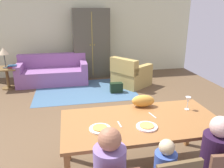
# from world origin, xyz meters

# --- Properties ---
(ground_plane) EXTENTS (7.11, 6.19, 0.02)m
(ground_plane) POSITION_xyz_m (0.00, 0.50, -0.01)
(ground_plane) COLOR brown
(back_wall) EXTENTS (7.11, 0.10, 2.70)m
(back_wall) POSITION_xyz_m (0.00, 3.64, 1.35)
(back_wall) COLOR beige
(back_wall) RESTS_ON ground_plane
(dining_table) EXTENTS (1.98, 0.99, 0.76)m
(dining_table) POSITION_xyz_m (0.23, -1.36, 0.70)
(dining_table) COLOR #945F30
(dining_table) RESTS_ON ground_plane
(plate_near_man) EXTENTS (0.25, 0.25, 0.02)m
(plate_near_man) POSITION_xyz_m (-0.31, -1.48, 0.77)
(plate_near_man) COLOR white
(plate_near_man) RESTS_ON dining_table
(pizza_near_man) EXTENTS (0.17, 0.17, 0.01)m
(pizza_near_man) POSITION_xyz_m (-0.31, -1.48, 0.78)
(pizza_near_man) COLOR gold
(pizza_near_man) RESTS_ON plate_near_man
(plate_near_child) EXTENTS (0.25, 0.25, 0.02)m
(plate_near_child) POSITION_xyz_m (0.23, -1.54, 0.77)
(plate_near_child) COLOR silver
(plate_near_child) RESTS_ON dining_table
(pizza_near_child) EXTENTS (0.17, 0.17, 0.01)m
(pizza_near_child) POSITION_xyz_m (0.23, -1.54, 0.78)
(pizza_near_child) COLOR #E7A64C
(pizza_near_child) RESTS_ON plate_near_child
(wine_glass) EXTENTS (0.07, 0.07, 0.19)m
(wine_glass) POSITION_xyz_m (0.94, -1.18, 0.89)
(wine_glass) COLOR silver
(wine_glass) RESTS_ON dining_table
(fork) EXTENTS (0.03, 0.15, 0.01)m
(fork) POSITION_xyz_m (-0.07, -1.41, 0.76)
(fork) COLOR silver
(fork) RESTS_ON dining_table
(knife) EXTENTS (0.05, 0.17, 0.01)m
(knife) POSITION_xyz_m (0.41, -1.26, 0.76)
(knife) COLOR silver
(knife) RESTS_ON dining_table
(person_woman) EXTENTS (0.31, 0.41, 1.11)m
(person_woman) POSITION_xyz_m (0.78, -2.05, 0.51)
(person_woman) COLOR navy
(person_woman) RESTS_ON ground_plane
(cat) EXTENTS (0.33, 0.19, 0.17)m
(cat) POSITION_xyz_m (0.38, -0.97, 0.84)
(cat) COLOR gold
(cat) RESTS_ON dining_table
(area_rug) EXTENTS (2.60, 1.80, 0.01)m
(area_rug) POSITION_xyz_m (-0.22, 1.92, 0.00)
(area_rug) COLOR #3F617F
(area_rug) RESTS_ON ground_plane
(couch) EXTENTS (1.96, 0.86, 0.82)m
(couch) POSITION_xyz_m (-1.08, 2.78, 0.30)
(couch) COLOR #8C5A94
(couch) RESTS_ON ground_plane
(armchair) EXTENTS (1.19, 1.19, 0.82)m
(armchair) POSITION_xyz_m (1.07, 2.09, 0.32)
(armchair) COLOR tan
(armchair) RESTS_ON ground_plane
(armoire) EXTENTS (1.10, 0.59, 2.10)m
(armoire) POSITION_xyz_m (0.12, 3.25, 1.05)
(armoire) COLOR #4B4839
(armoire) RESTS_ON ground_plane
(side_table) EXTENTS (0.56, 0.56, 0.58)m
(side_table) POSITION_xyz_m (-2.27, 2.52, 0.38)
(side_table) COLOR brown
(side_table) RESTS_ON ground_plane
(table_lamp) EXTENTS (0.26, 0.26, 0.54)m
(table_lamp) POSITION_xyz_m (-2.27, 2.52, 1.01)
(table_lamp) COLOR #474744
(table_lamp) RESTS_ON side_table
(book_lower) EXTENTS (0.22, 0.16, 0.03)m
(book_lower) POSITION_xyz_m (-2.07, 2.50, 0.59)
(book_lower) COLOR #A32936
(book_lower) RESTS_ON side_table
(book_upper) EXTENTS (0.22, 0.16, 0.03)m
(book_upper) POSITION_xyz_m (-2.11, 2.55, 0.62)
(book_upper) COLOR #26507C
(book_upper) RESTS_ON book_lower
(handbag) EXTENTS (0.32, 0.16, 0.26)m
(handbag) POSITION_xyz_m (0.57, 1.62, 0.13)
(handbag) COLOR black
(handbag) RESTS_ON ground_plane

